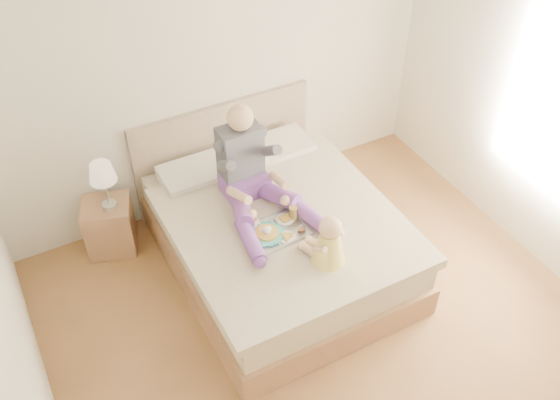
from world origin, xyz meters
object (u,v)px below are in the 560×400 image
nightstand (110,226)px  baby (328,243)px  tray (277,229)px  bed (274,232)px  adult (252,176)px

nightstand → baby: size_ratio=1.20×
tray → baby: size_ratio=1.14×
baby → nightstand: bearing=106.6°
tray → bed: bearing=62.7°
nightstand → tray: size_ratio=1.05×
adult → tray: adult is taller
adult → baby: adult is taller
bed → nightstand: (-1.18, 0.80, -0.07)m
tray → nightstand: bearing=130.7°
nightstand → tray: bearing=-26.1°
bed → adult: bearing=129.4°
nightstand → baby: bearing=-31.1°
tray → adult: bearing=86.5°
baby → adult: bearing=79.5°
bed → nightstand: bed is taller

